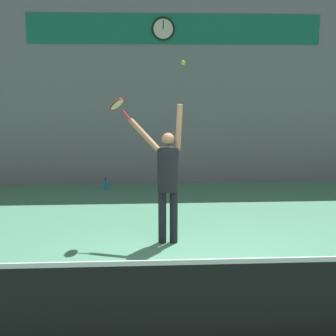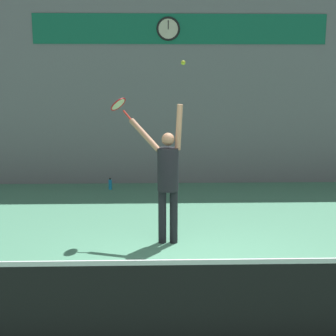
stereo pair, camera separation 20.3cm
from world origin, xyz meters
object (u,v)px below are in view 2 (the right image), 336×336
tennis_player (167,175)px  tennis_ball (183,63)px  tennis_racket (119,105)px  water_bottle (110,184)px  scoreboard_clock (168,29)px

tennis_player → tennis_ball: bearing=-3.6°
tennis_racket → water_bottle: 3.93m
tennis_player → tennis_ball: tennis_ball is taller
tennis_racket → water_bottle: tennis_racket is taller
tennis_racket → tennis_player: bearing=-30.9°
tennis_ball → water_bottle: 4.92m
tennis_ball → tennis_player: bearing=176.4°
tennis_racket → water_bottle: (-0.50, 3.29, -2.08)m
water_bottle → tennis_racket: bearing=-81.3°
scoreboard_clock → tennis_player: size_ratio=0.25×
scoreboard_clock → tennis_racket: (-0.92, -3.93, -1.61)m
tennis_racket → tennis_ball: 1.32m
scoreboard_clock → tennis_player: scoreboard_clock is taller
tennis_ball → water_bottle: size_ratio=0.24×
tennis_racket → tennis_ball: size_ratio=5.90×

